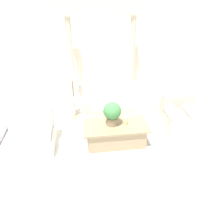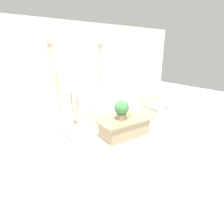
{
  "view_description": "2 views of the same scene",
  "coord_description": "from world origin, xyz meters",
  "px_view_note": "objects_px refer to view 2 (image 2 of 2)",
  "views": [
    {
      "loc": [
        -0.67,
        -4.46,
        2.96
      ],
      "look_at": [
        -0.05,
        -0.14,
        0.6
      ],
      "focal_mm": 35.0,
      "sensor_mm": 36.0,
      "label": 1
    },
    {
      "loc": [
        -2.69,
        -3.83,
        2.12
      ],
      "look_at": [
        -0.09,
        -0.01,
        0.54
      ],
      "focal_mm": 28.0,
      "sensor_mm": 36.0,
      "label": 2
    }
  ],
  "objects_px": {
    "sofa_long": "(107,109)",
    "loveseat": "(48,142)",
    "floor_lamp": "(71,89)",
    "potted_plant": "(122,109)",
    "armchair": "(155,108)",
    "coffee_table": "(124,127)"
  },
  "relations": [
    {
      "from": "coffee_table",
      "to": "potted_plant",
      "type": "height_order",
      "value": "potted_plant"
    },
    {
      "from": "sofa_long",
      "to": "floor_lamp",
      "type": "height_order",
      "value": "floor_lamp"
    },
    {
      "from": "sofa_long",
      "to": "armchair",
      "type": "height_order",
      "value": "sofa_long"
    },
    {
      "from": "potted_plant",
      "to": "floor_lamp",
      "type": "relative_size",
      "value": 0.38
    },
    {
      "from": "coffee_table",
      "to": "floor_lamp",
      "type": "distance_m",
      "value": 1.84
    },
    {
      "from": "sofa_long",
      "to": "floor_lamp",
      "type": "distance_m",
      "value": 1.43
    },
    {
      "from": "floor_lamp",
      "to": "coffee_table",
      "type": "bearing_deg",
      "value": -55.53
    },
    {
      "from": "armchair",
      "to": "floor_lamp",
      "type": "bearing_deg",
      "value": 161.23
    },
    {
      "from": "potted_plant",
      "to": "armchair",
      "type": "height_order",
      "value": "potted_plant"
    },
    {
      "from": "floor_lamp",
      "to": "armchair",
      "type": "distance_m",
      "value": 2.81
    },
    {
      "from": "floor_lamp",
      "to": "armchair",
      "type": "height_order",
      "value": "floor_lamp"
    },
    {
      "from": "sofa_long",
      "to": "floor_lamp",
      "type": "bearing_deg",
      "value": 178.34
    },
    {
      "from": "loveseat",
      "to": "potted_plant",
      "type": "bearing_deg",
      "value": -1.96
    },
    {
      "from": "loveseat",
      "to": "coffee_table",
      "type": "height_order",
      "value": "loveseat"
    },
    {
      "from": "floor_lamp",
      "to": "armchair",
      "type": "relative_size",
      "value": 1.72
    },
    {
      "from": "potted_plant",
      "to": "armchair",
      "type": "xyz_separation_m",
      "value": [
        1.72,
        0.4,
        -0.4
      ]
    },
    {
      "from": "sofa_long",
      "to": "potted_plant",
      "type": "relative_size",
      "value": 3.85
    },
    {
      "from": "sofa_long",
      "to": "loveseat",
      "type": "xyz_separation_m",
      "value": [
        -2.22,
        -1.17,
        0.01
      ]
    },
    {
      "from": "potted_plant",
      "to": "floor_lamp",
      "type": "distance_m",
      "value": 1.57
    },
    {
      "from": "coffee_table",
      "to": "potted_plant",
      "type": "xyz_separation_m",
      "value": [
        -0.07,
        0.05,
        0.52
      ]
    },
    {
      "from": "loveseat",
      "to": "potted_plant",
      "type": "relative_size",
      "value": 2.35
    },
    {
      "from": "coffee_table",
      "to": "potted_plant",
      "type": "relative_size",
      "value": 2.69
    }
  ]
}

